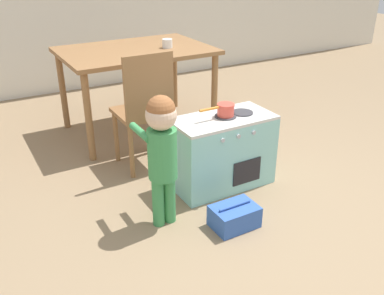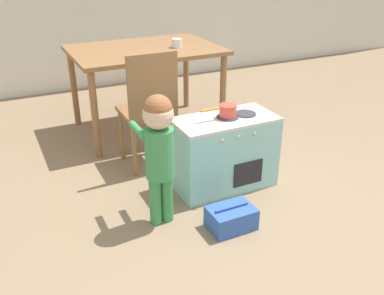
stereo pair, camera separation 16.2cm
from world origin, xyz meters
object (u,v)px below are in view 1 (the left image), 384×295
play_kitchen (222,151)px  child_figure (162,143)px  toy_basket (234,216)px  cup_on_table (167,43)px  dining_chair_near (144,109)px  dining_table (136,59)px  toy_pot (225,109)px

play_kitchen → child_figure: (-0.57, -0.22, 0.29)m
play_kitchen → toy_basket: size_ratio=2.52×
toy_basket → cup_on_table: (0.36, 1.59, 0.72)m
toy_basket → dining_chair_near: bearing=99.0°
child_figure → dining_table: 1.51m
play_kitchen → child_figure: size_ratio=0.84×
play_kitchen → cup_on_table: cup_on_table is taller
dining_table → cup_on_table: bearing=-21.5°
child_figure → dining_chair_near: bearing=73.9°
toy_pot → toy_basket: 0.73m
toy_basket → dining_table: bearing=86.6°
cup_on_table → dining_table: bearing=158.5°
dining_table → dining_chair_near: dining_chair_near is taller
toy_pot → dining_table: 1.23m
toy_pot → play_kitchen: bearing=-177.8°
child_figure → dining_table: size_ratio=0.66×
toy_basket → dining_table: dining_table is taller
play_kitchen → toy_pot: (0.01, 0.00, 0.31)m
child_figure → dining_chair_near: 0.74m
play_kitchen → dining_chair_near: dining_chair_near is taller
toy_basket → cup_on_table: cup_on_table is taller
dining_table → child_figure: bearing=-107.6°
play_kitchen → toy_basket: bearing=-114.5°
dining_table → dining_chair_near: size_ratio=1.39×
play_kitchen → toy_basket: (-0.21, -0.47, -0.19)m
dining_chair_near → cup_on_table: dining_chair_near is taller
play_kitchen → toy_pot: bearing=2.2°
play_kitchen → cup_on_table: (0.15, 1.12, 0.53)m
toy_pot → cup_on_table: cup_on_table is taller
dining_table → cup_on_table: size_ratio=14.29×
toy_pot → dining_chair_near: bearing=127.5°
child_figure → dining_chair_near: dining_chair_near is taller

